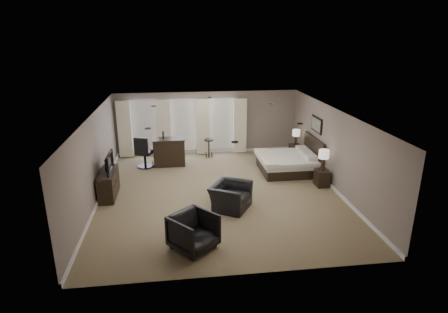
{
  "coord_description": "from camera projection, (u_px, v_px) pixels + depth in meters",
  "views": [
    {
      "loc": [
        -1.28,
        -10.9,
        4.93
      ],
      "look_at": [
        0.2,
        0.4,
        1.1
      ],
      "focal_mm": 30.0,
      "sensor_mm": 36.0,
      "label": 1
    }
  ],
  "objects": [
    {
      "name": "armchair_near",
      "position": [
        231.0,
        192.0,
        10.84
      ],
      "size": [
        1.22,
        1.36,
        1.0
      ],
      "primitive_type": "imported",
      "rotation": [
        0.0,
        0.0,
        1.04
      ],
      "color": "black",
      "rests_on": "ground"
    },
    {
      "name": "room",
      "position": [
        219.0,
        155.0,
        11.56
      ],
      "size": [
        7.6,
        8.6,
        2.64
      ],
      "color": "#7A6B4D",
      "rests_on": "ground"
    },
    {
      "name": "bar_stool_left",
      "position": [
        155.0,
        157.0,
        14.24
      ],
      "size": [
        0.45,
        0.45,
        0.72
      ],
      "primitive_type": "cube",
      "rotation": [
        0.0,
        0.0,
        0.43
      ],
      "color": "black",
      "rests_on": "ground"
    },
    {
      "name": "bar_stool_right",
      "position": [
        209.0,
        148.0,
        15.24
      ],
      "size": [
        0.4,
        0.4,
        0.79
      ],
      "primitive_type": "cube",
      "rotation": [
        0.0,
        0.0,
        -0.09
      ],
      "color": "black",
      "rests_on": "ground"
    },
    {
      "name": "nightstand_far",
      "position": [
        295.0,
        152.0,
        15.21
      ],
      "size": [
        0.42,
        0.51,
        0.56
      ],
      "primitive_type": "cube",
      "color": "black",
      "rests_on": "ground"
    },
    {
      "name": "wall_art",
      "position": [
        316.0,
        125.0,
        13.4
      ],
      "size": [
        0.04,
        0.96,
        0.56
      ],
      "primitive_type": "cube",
      "color": "slate",
      "rests_on": "room"
    },
    {
      "name": "nightstand_near",
      "position": [
        322.0,
        178.0,
        12.48
      ],
      "size": [
        0.41,
        0.5,
        0.55
      ],
      "primitive_type": "cube",
      "color": "black",
      "rests_on": "ground"
    },
    {
      "name": "window_bay",
      "position": [
        183.0,
        127.0,
        15.33
      ],
      "size": [
        5.25,
        0.2,
        2.3
      ],
      "color": "silver",
      "rests_on": "room"
    },
    {
      "name": "armchair_far",
      "position": [
        194.0,
        230.0,
        8.79
      ],
      "size": [
        1.29,
        1.28,
        0.97
      ],
      "primitive_type": "imported",
      "rotation": [
        0.0,
        0.0,
        0.72
      ],
      "color": "black",
      "rests_on": "ground"
    },
    {
      "name": "tv",
      "position": [
        107.0,
        169.0,
        11.5
      ],
      "size": [
        0.58,
        1.01,
        0.13
      ],
      "primitive_type": "imported",
      "rotation": [
        0.0,
        0.0,
        1.57
      ],
      "color": "black",
      "rests_on": "dresser"
    },
    {
      "name": "desk_chair",
      "position": [
        145.0,
        152.0,
        14.11
      ],
      "size": [
        0.81,
        0.81,
        1.23
      ],
      "primitive_type": "cube",
      "rotation": [
        0.0,
        0.0,
        2.77
      ],
      "color": "black",
      "rests_on": "ground"
    },
    {
      "name": "lamp_far",
      "position": [
        296.0,
        137.0,
        15.02
      ],
      "size": [
        0.31,
        0.31,
        0.64
      ],
      "primitive_type": "cube",
      "color": "beige",
      "rests_on": "nightstand_far"
    },
    {
      "name": "bed",
      "position": [
        284.0,
        155.0,
        13.62
      ],
      "size": [
        2.0,
        1.91,
        1.27
      ],
      "primitive_type": "cube",
      "color": "silver",
      "rests_on": "ground"
    },
    {
      "name": "dresser",
      "position": [
        109.0,
        184.0,
        11.65
      ],
      "size": [
        0.46,
        1.42,
        0.83
      ],
      "primitive_type": "cube",
      "color": "black",
      "rests_on": "ground"
    },
    {
      "name": "lamp_near",
      "position": [
        323.0,
        160.0,
        12.28
      ],
      "size": [
        0.34,
        0.34,
        0.7
      ],
      "primitive_type": "cube",
      "color": "beige",
      "rests_on": "nightstand_near"
    },
    {
      "name": "bar_counter",
      "position": [
        169.0,
        152.0,
        14.33
      ],
      "size": [
        1.23,
        0.64,
        1.07
      ],
      "primitive_type": "cube",
      "color": "black",
      "rests_on": "ground"
    }
  ]
}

